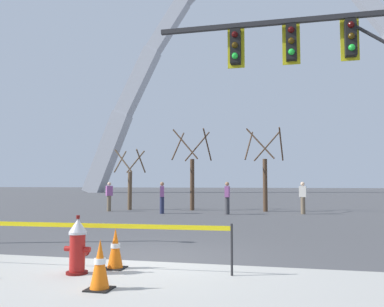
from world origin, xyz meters
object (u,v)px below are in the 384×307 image
object	(u,v)px
traffic_signal_gantry	(370,63)
pedestrian_near_trees	(162,197)
monument_arch	(265,76)
fire_hydrant	(78,246)
traffic_cone_curb_edge	(100,265)
traffic_cone_by_hydrant	(115,249)
pedestrian_walking_right	(303,198)
pedestrian_standing_center	(227,198)
pedestrian_walking_left	(109,196)

from	to	relation	value
traffic_signal_gantry	pedestrian_near_trees	xyz separation A→B (m)	(-8.09, 9.32, -3.59)
monument_arch	pedestrian_near_trees	xyz separation A→B (m)	(-3.32, -39.94, -16.52)
fire_hydrant	traffic_cone_curb_edge	size ratio (longest dim) A/B	1.36
traffic_cone_by_hydrant	pedestrian_near_trees	bearing A→B (deg)	103.69
traffic_signal_gantry	pedestrian_near_trees	size ratio (longest dim) A/B	4.92
traffic_cone_curb_edge	fire_hydrant	bearing A→B (deg)	134.12
traffic_signal_gantry	pedestrian_walking_right	distance (m)	11.25
fire_hydrant	traffic_cone_by_hydrant	bearing A→B (deg)	49.08
pedestrian_standing_center	pedestrian_near_trees	distance (m)	3.28
traffic_cone_curb_edge	monument_arch	bearing A→B (deg)	90.14
fire_hydrant	pedestrian_standing_center	xyz separation A→B (m)	(0.65, 13.39, 0.35)
monument_arch	pedestrian_standing_center	distance (m)	43.01
pedestrian_standing_center	pedestrian_walking_right	xyz separation A→B (m)	(3.62, 1.05, 0.00)
traffic_signal_gantry	pedestrian_standing_center	world-z (taller)	traffic_signal_gantry
pedestrian_standing_center	fire_hydrant	bearing A→B (deg)	-92.79
traffic_cone_by_hydrant	pedestrian_standing_center	distance (m)	12.88
traffic_cone_by_hydrant	monument_arch	bearing A→B (deg)	89.73
pedestrian_walking_right	pedestrian_near_trees	size ratio (longest dim) A/B	1.00
traffic_cone_by_hydrant	traffic_signal_gantry	bearing A→B (deg)	33.47
fire_hydrant	pedestrian_standing_center	size ratio (longest dim) A/B	0.62
pedestrian_walking_right	pedestrian_standing_center	bearing A→B (deg)	-163.86
pedestrian_near_trees	pedestrian_standing_center	bearing A→B (deg)	4.05
pedestrian_standing_center	pedestrian_walking_left	bearing A→B (deg)	173.79
fire_hydrant	pedestrian_walking_left	xyz separation A→B (m)	(-5.93, 14.11, 0.35)
pedestrian_walking_left	pedestrian_walking_right	bearing A→B (deg)	1.87
traffic_cone_curb_edge	pedestrian_walking_left	world-z (taller)	pedestrian_walking_left
monument_arch	pedestrian_walking_right	xyz separation A→B (m)	(3.58, -38.66, -16.52)
traffic_signal_gantry	pedestrian_standing_center	distance (m)	11.28
traffic_signal_gantry	monument_arch	xyz separation A→B (m)	(-4.77, 49.26, 12.93)
traffic_cone_by_hydrant	monument_arch	distance (m)	55.25
pedestrian_standing_center	monument_arch	bearing A→B (deg)	89.93
traffic_cone_curb_edge	traffic_signal_gantry	distance (m)	7.75
fire_hydrant	pedestrian_walking_right	world-z (taller)	pedestrian_walking_right
traffic_cone_by_hydrant	pedestrian_walking_left	distance (m)	15.02
fire_hydrant	pedestrian_standing_center	distance (m)	13.41
traffic_cone_by_hydrant	monument_arch	xyz separation A→B (m)	(0.24, 52.58, 16.98)
pedestrian_walking_right	pedestrian_near_trees	xyz separation A→B (m)	(-6.90, -1.28, 0.00)
pedestrian_walking_left	pedestrian_near_trees	size ratio (longest dim) A/B	1.00
monument_arch	pedestrian_walking_right	distance (m)	42.19
traffic_cone_curb_edge	monument_arch	xyz separation A→B (m)	(-0.13, 53.95, 16.98)
traffic_cone_curb_edge	pedestrian_standing_center	distance (m)	14.25
monument_arch	pedestrian_near_trees	bearing A→B (deg)	-94.75
traffic_signal_gantry	pedestrian_standing_center	bearing A→B (deg)	116.77
pedestrian_walking_left	pedestrian_walking_right	world-z (taller)	same
traffic_signal_gantry	monument_arch	bearing A→B (deg)	95.53
monument_arch	pedestrian_standing_center	xyz separation A→B (m)	(-0.05, -39.71, -16.52)
traffic_cone_by_hydrant	fire_hydrant	bearing A→B (deg)	-130.92
pedestrian_near_trees	traffic_signal_gantry	bearing A→B (deg)	-49.02
monument_arch	pedestrian_standing_center	bearing A→B (deg)	-90.07
traffic_signal_gantry	pedestrian_walking_left	size ratio (longest dim) A/B	4.92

